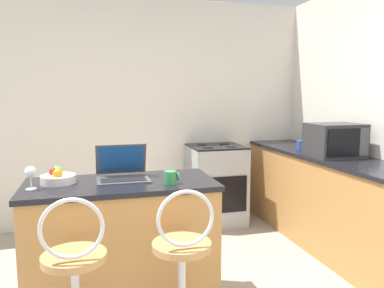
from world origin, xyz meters
TOP-DOWN VIEW (x-y plane):
  - wall_back at (0.00, 2.58)m, footprint 12.00×0.06m
  - breakfast_bar at (-0.39, 0.71)m, footprint 1.27×0.61m
  - counter_right at (1.67, 1.02)m, footprint 0.60×3.08m
  - bar_stool_far at (-0.10, 0.16)m, footprint 0.40×0.40m
  - laptop at (-0.38, 0.80)m, footprint 0.35×0.31m
  - microwave at (1.64, 1.22)m, footprint 0.48×0.38m
  - stove_range at (0.82, 2.24)m, footprint 0.61×0.58m
  - wine_glass_short at (-0.95, 0.65)m, footprint 0.07×0.07m
  - mug_green at (-0.08, 0.56)m, footprint 0.10×0.08m
  - mug_blue at (1.59, 1.71)m, footprint 0.10×0.09m
  - fruit_bowl at (-0.80, 0.78)m, footprint 0.23×0.23m

SIDE VIEW (x-z plane):
  - stove_range at x=0.82m, z-range 0.00..0.93m
  - counter_right at x=1.67m, z-range 0.00..0.92m
  - breakfast_bar at x=-0.39m, z-range 0.00..0.92m
  - bar_stool_far at x=-0.10m, z-range -0.03..0.97m
  - fruit_bowl at x=-0.80m, z-range 0.90..1.01m
  - mug_green at x=-0.08m, z-range 0.92..1.01m
  - mug_blue at x=1.59m, z-range 0.92..1.02m
  - laptop at x=-0.38m, z-range 0.86..1.10m
  - wine_glass_short at x=-0.95m, z-range 0.95..1.10m
  - microwave at x=1.64m, z-range 0.92..1.24m
  - wall_back at x=0.00m, z-range 0.00..2.60m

